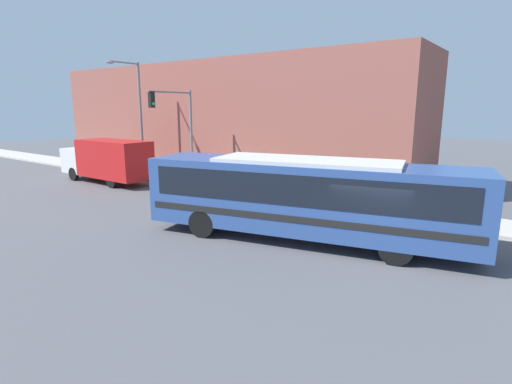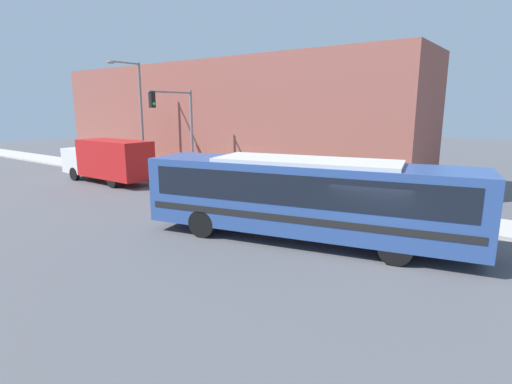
{
  "view_description": "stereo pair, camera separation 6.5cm",
  "coord_description": "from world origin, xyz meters",
  "px_view_note": "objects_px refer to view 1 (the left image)",
  "views": [
    {
      "loc": [
        -12.75,
        -4.34,
        4.94
      ],
      "look_at": [
        0.93,
        5.71,
        1.34
      ],
      "focal_mm": 28.0,
      "sensor_mm": 36.0,
      "label": 1
    },
    {
      "loc": [
        -12.71,
        -4.39,
        4.94
      ],
      "look_at": [
        0.93,
        5.71,
        1.34
      ],
      "focal_mm": 28.0,
      "sensor_mm": 36.0,
      "label": 2
    }
  ],
  "objects_px": {
    "city_bus": "(305,194)",
    "delivery_truck": "(107,159)",
    "fire_hydrant": "(321,196)",
    "street_lamp": "(137,111)",
    "traffic_light_pole": "(178,122)",
    "pedestrian_near_corner": "(281,178)",
    "pedestrian_mid_block": "(339,183)",
    "parking_meter": "(281,183)"
  },
  "relations": [
    {
      "from": "city_bus",
      "to": "traffic_light_pole",
      "type": "height_order",
      "value": "traffic_light_pole"
    },
    {
      "from": "pedestrian_near_corner",
      "to": "traffic_light_pole",
      "type": "bearing_deg",
      "value": 106.05
    },
    {
      "from": "delivery_truck",
      "to": "pedestrian_mid_block",
      "type": "bearing_deg",
      "value": -75.22
    },
    {
      "from": "fire_hydrant",
      "to": "pedestrian_mid_block",
      "type": "xyz_separation_m",
      "value": [
        1.49,
        -0.28,
        0.47
      ]
    },
    {
      "from": "fire_hydrant",
      "to": "pedestrian_mid_block",
      "type": "bearing_deg",
      "value": -10.71
    },
    {
      "from": "fire_hydrant",
      "to": "street_lamp",
      "type": "relative_size",
      "value": 0.11
    },
    {
      "from": "street_lamp",
      "to": "pedestrian_mid_block",
      "type": "xyz_separation_m",
      "value": [
        1.55,
        -14.56,
        -3.71
      ]
    },
    {
      "from": "city_bus",
      "to": "delivery_truck",
      "type": "distance_m",
      "value": 16.81
    },
    {
      "from": "traffic_light_pole",
      "to": "delivery_truck",
      "type": "bearing_deg",
      "value": 105.97
    },
    {
      "from": "delivery_truck",
      "to": "parking_meter",
      "type": "height_order",
      "value": "delivery_truck"
    },
    {
      "from": "delivery_truck",
      "to": "traffic_light_pole",
      "type": "xyz_separation_m",
      "value": [
        1.53,
        -5.35,
        2.55
      ]
    },
    {
      "from": "delivery_truck",
      "to": "fire_hydrant",
      "type": "xyz_separation_m",
      "value": [
        2.44,
        -14.61,
        -1.01
      ]
    },
    {
      "from": "fire_hydrant",
      "to": "parking_meter",
      "type": "relative_size",
      "value": 0.7
    },
    {
      "from": "parking_meter",
      "to": "city_bus",
      "type": "bearing_deg",
      "value": -139.91
    },
    {
      "from": "fire_hydrant",
      "to": "traffic_light_pole",
      "type": "height_order",
      "value": "traffic_light_pole"
    },
    {
      "from": "city_bus",
      "to": "fire_hydrant",
      "type": "xyz_separation_m",
      "value": [
        5.17,
        1.97,
        -1.26
      ]
    },
    {
      "from": "fire_hydrant",
      "to": "street_lamp",
      "type": "xyz_separation_m",
      "value": [
        -0.06,
        14.28,
        4.17
      ]
    },
    {
      "from": "delivery_truck",
      "to": "traffic_light_pole",
      "type": "bearing_deg",
      "value": -74.03
    },
    {
      "from": "fire_hydrant",
      "to": "parking_meter",
      "type": "xyz_separation_m",
      "value": [
        -0.0,
        2.39,
        0.4
      ]
    },
    {
      "from": "street_lamp",
      "to": "pedestrian_mid_block",
      "type": "height_order",
      "value": "street_lamp"
    },
    {
      "from": "parking_meter",
      "to": "pedestrian_near_corner",
      "type": "bearing_deg",
      "value": 35.13
    },
    {
      "from": "city_bus",
      "to": "fire_hydrant",
      "type": "distance_m",
      "value": 5.68
    },
    {
      "from": "delivery_truck",
      "to": "parking_meter",
      "type": "bearing_deg",
      "value": -78.7
    },
    {
      "from": "traffic_light_pole",
      "to": "pedestrian_mid_block",
      "type": "relative_size",
      "value": 3.37
    },
    {
      "from": "pedestrian_near_corner",
      "to": "pedestrian_mid_block",
      "type": "distance_m",
      "value": 3.35
    },
    {
      "from": "street_lamp",
      "to": "city_bus",
      "type": "bearing_deg",
      "value": -107.47
    },
    {
      "from": "delivery_truck",
      "to": "pedestrian_near_corner",
      "type": "distance_m",
      "value": 12.08
    },
    {
      "from": "delivery_truck",
      "to": "fire_hydrant",
      "type": "bearing_deg",
      "value": -80.51
    },
    {
      "from": "city_bus",
      "to": "traffic_light_pole",
      "type": "xyz_separation_m",
      "value": [
        4.26,
        11.23,
        2.29
      ]
    },
    {
      "from": "pedestrian_near_corner",
      "to": "street_lamp",
      "type": "bearing_deg",
      "value": 94.8
    },
    {
      "from": "city_bus",
      "to": "fire_hydrant",
      "type": "relative_size",
      "value": 14.89
    },
    {
      "from": "delivery_truck",
      "to": "pedestrian_mid_block",
      "type": "relative_size",
      "value": 4.36
    },
    {
      "from": "city_bus",
      "to": "parking_meter",
      "type": "xyz_separation_m",
      "value": [
        5.17,
        4.35,
        -0.86
      ]
    },
    {
      "from": "city_bus",
      "to": "pedestrian_mid_block",
      "type": "relative_size",
      "value": 7.17
    },
    {
      "from": "city_bus",
      "to": "street_lamp",
      "type": "height_order",
      "value": "street_lamp"
    },
    {
      "from": "pedestrian_near_corner",
      "to": "pedestrian_mid_block",
      "type": "bearing_deg",
      "value": -79.7
    },
    {
      "from": "fire_hydrant",
      "to": "traffic_light_pole",
      "type": "bearing_deg",
      "value": 95.62
    },
    {
      "from": "delivery_truck",
      "to": "traffic_light_pole",
      "type": "distance_m",
      "value": 6.12
    },
    {
      "from": "parking_meter",
      "to": "pedestrian_near_corner",
      "type": "xyz_separation_m",
      "value": [
        0.89,
        0.62,
        0.09
      ]
    },
    {
      "from": "delivery_truck",
      "to": "street_lamp",
      "type": "relative_size",
      "value": 0.97
    },
    {
      "from": "fire_hydrant",
      "to": "delivery_truck",
      "type": "bearing_deg",
      "value": 99.49
    },
    {
      "from": "city_bus",
      "to": "parking_meter",
      "type": "bearing_deg",
      "value": 26.96
    }
  ]
}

